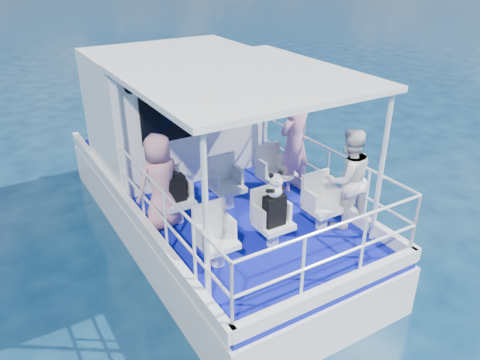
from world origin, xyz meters
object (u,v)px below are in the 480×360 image
at_px(passenger_stbd_aft, 348,179).
at_px(panda, 275,185).
at_px(passenger_port_fwd, 160,182).
at_px(backpack_center, 274,211).

xyz_separation_m(passenger_stbd_aft, panda, (-1.29, 0.02, 0.23)).
relative_size(passenger_stbd_aft, panda, 4.29).
bearing_deg(passenger_port_fwd, backpack_center, 120.59).
distance_m(passenger_stbd_aft, backpack_center, 1.30).
distance_m(passenger_port_fwd, backpack_center, 1.76).
height_order(passenger_stbd_aft, backpack_center, passenger_stbd_aft).
distance_m(passenger_stbd_aft, panda, 1.32).
bearing_deg(passenger_stbd_aft, backpack_center, 8.65).
height_order(passenger_port_fwd, panda, passenger_port_fwd).
relative_size(passenger_port_fwd, backpack_center, 3.30).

